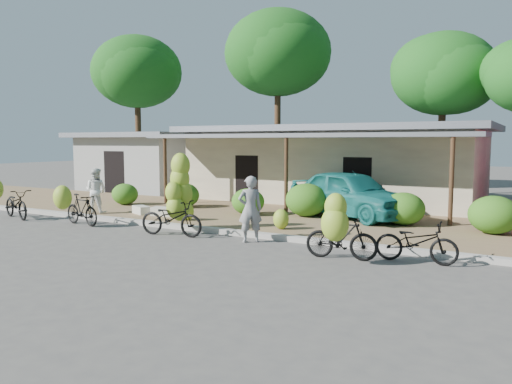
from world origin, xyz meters
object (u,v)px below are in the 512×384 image
vendor (250,209)px  sack_far (141,210)px  bike_left (77,207)px  bike_right (339,232)px  bystander (96,191)px  bike_center (175,205)px  sack_near (164,212)px  bike_far_right (416,242)px  bike_far_left (14,202)px  tree_far_center (276,52)px  tree_back_left (136,71)px  tree_center_right (440,72)px  teal_van (350,194)px

vendor → sack_far: bearing=-59.4°
bike_left → sack_far: bike_left is taller
bike_right → bystander: bystander is taller
bike_center → sack_near: size_ratio=2.77×
sack_far → bystander: (-1.54, -0.65, 0.67)m
vendor → bystander: vendor is taller
bike_left → bike_far_right: bearing=-79.4°
bike_far_left → bike_right: 12.04m
tree_far_center → bike_far_left: 17.11m
tree_back_left → tree_center_right: (17.00, 3.50, -0.84)m
bike_center → teal_van: size_ratio=0.50×
tree_back_left → bike_left: (8.88, -12.25, -6.36)m
bike_center → sack_far: bike_center is taller
sack_far → bystander: size_ratio=0.46×
bike_right → bike_center: bearing=74.8°
tree_center_right → bike_center: 16.85m
bike_center → sack_near: 3.02m
bike_left → bike_far_right: 10.45m
bike_center → bike_far_right: (6.77, -0.01, -0.40)m
bike_far_left → bike_far_right: size_ratio=1.14×
bike_left → vendor: 6.12m
tree_back_left → bike_left: bearing=-54.0°
bike_center → bike_right: bike_center is taller
sack_near → bike_left: bearing=-122.2°
sack_far → teal_van: 7.35m
sack_far → bike_right: bearing=-18.1°
tree_center_right → bike_far_right: (2.33, -15.39, -5.66)m
bike_far_left → teal_van: size_ratio=0.44×
tree_back_left → bystander: tree_back_left is taller
bike_center → bike_right: bearing=-106.0°
teal_van → bike_far_left: bearing=142.1°
tree_center_right → teal_van: size_ratio=1.71×
bike_left → sack_near: (1.51, 2.40, -0.34)m
bike_far_right → teal_van: (-3.27, 4.98, 0.45)m
tree_back_left → bike_far_right: 23.60m
tree_far_center → bike_far_right: 20.11m
bike_far_right → sack_near: size_ratio=2.13×
tree_back_left → sack_far: 15.16m
bike_right → bystander: size_ratio=1.05×
bike_center → bike_far_right: bearing=-98.2°
tree_center_right → tree_back_left: bearing=-168.4°
tree_back_left → vendor: size_ratio=5.08×
tree_back_left → bike_center: 18.33m
bike_right → sack_near: bearing=62.2°
tree_far_center → bike_center: size_ratio=4.33×
tree_far_center → tree_center_right: tree_far_center is taller
bike_far_right → vendor: vendor is taller
sack_near → teal_van: bearing=27.4°
bike_right → bike_left: bearing=80.3°
tree_back_left → tree_far_center: 8.59m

